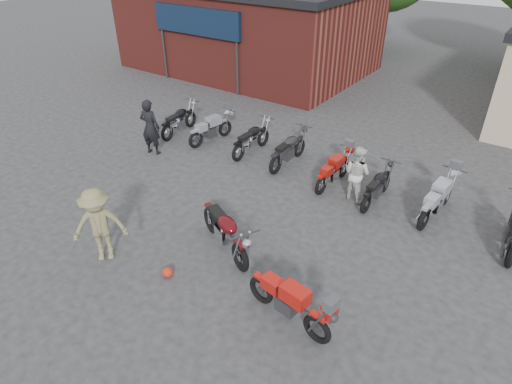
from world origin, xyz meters
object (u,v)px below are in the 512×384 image
Objects in this scene: sportbike at (290,300)px; person_dark at (150,127)px; vintage_motorcycle at (225,229)px; row_bike_3 at (289,148)px; row_bike_0 at (179,119)px; row_bike_5 at (378,185)px; row_bike_4 at (334,169)px; row_bike_6 at (438,197)px; row_bike_2 at (252,138)px; person_tan at (99,225)px; helmet at (168,272)px; person_light at (357,173)px; row_bike_1 at (211,127)px.

person_dark is (-7.70, 3.61, 0.38)m from sportbike.
row_bike_3 is at bearing 129.07° from vintage_motorcycle.
row_bike_5 is at bearing -99.01° from row_bike_0.
person_dark is 0.93× the size of row_bike_3.
row_bike_0 is 1.08× the size of row_bike_4.
row_bike_6 reaches higher than sportbike.
row_bike_3 reaches higher than row_bike_2.
person_tan is at bearing 145.47° from row_bike_5.
helmet is at bearing -82.83° from vintage_motorcycle.
person_light is at bearing -104.79° from row_bike_3.
person_tan is at bearing 170.45° from row_bike_3.
person_light reaches higher than helmet.
person_light is at bearing 106.64° from row_bike_6.
person_tan reaches higher than row_bike_2.
person_light reaches higher than vintage_motorcycle.
row_bike_5 is (0.56, 0.20, -0.28)m from person_light.
person_tan is 6.70m from row_bike_1.
row_bike_3 is 0.99× the size of row_bike_6.
helmet is 0.12× the size of row_bike_6.
person_dark is 5.49m from person_tan.
person_tan is 8.48m from row_bike_6.
person_light is at bearing -108.76° from row_bike_4.
person_tan is (3.19, -4.47, -0.02)m from person_dark.
person_tan is 0.90× the size of row_bike_6.
row_bike_3 is (-1.10, 4.61, -0.06)m from vintage_motorcycle.
helmet is 0.12× the size of row_bike_0.
row_bike_3 is (4.61, 0.25, 0.01)m from row_bike_0.
person_tan is at bearing -113.62° from vintage_motorcycle.
helmet is at bearing -174.64° from row_bike_3.
row_bike_1 is at bearing -91.98° from row_bike_0.
row_bike_2 is (-2.56, 4.59, -0.07)m from vintage_motorcycle.
row_bike_1 is (-6.65, 5.47, -0.02)m from sportbike.
sportbike is 5.13m from row_bike_5.
row_bike_0 reaches higher than helmet.
row_bike_1 is (1.43, 0.14, -0.02)m from row_bike_0.
vintage_motorcycle is 6.21m from row_bike_1.
vintage_motorcycle is 1.20× the size of person_tan.
row_bike_1 is at bearing 8.65° from person_light.
row_bike_0 reaches higher than row_bike_5.
person_light is at bearing 110.47° from row_bike_5.
row_bike_6 is at bearing -81.36° from row_bike_5.
row_bike_3 is (3.18, 0.11, 0.03)m from row_bike_1.
row_bike_1 reaches higher than helmet.
vintage_motorcycle is 1.16× the size of row_bike_1.
person_light is (1.52, 3.94, 0.17)m from vintage_motorcycle.
row_bike_4 is at bearing -83.97° from row_bike_1.
row_bike_5 is 1.58m from row_bike_6.
person_tan is 1.01× the size of row_bike_5.
row_bike_6 is (7.93, -0.13, 0.04)m from row_bike_1.
person_tan is at bearing -157.42° from row_bike_0.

